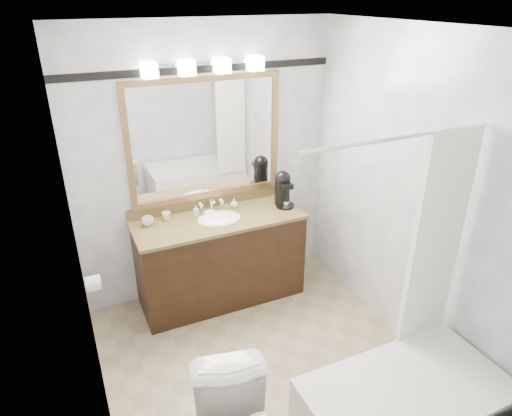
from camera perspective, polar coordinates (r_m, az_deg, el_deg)
name	(u,v)px	position (r m, az deg, el deg)	size (l,w,h in m)	color
room	(270,227)	(3.07, 1.70, -2.37)	(2.42, 2.62, 2.52)	gray
vanity	(220,257)	(4.28, -4.47, -6.14)	(1.53, 0.58, 0.97)	black
mirror	(206,140)	(4.08, -6.30, 8.48)	(1.40, 0.04, 1.10)	olive
vanity_light_bar	(204,66)	(3.89, -6.48, 17.22)	(1.02, 0.14, 0.12)	silver
accent_stripe	(202,69)	(3.95, -6.78, 16.86)	(2.40, 0.01, 0.06)	black
bathtub	(405,402)	(3.35, 18.17, -22.02)	(1.30, 0.75, 1.96)	white
tp_roll	(93,284)	(3.67, -19.68, -8.88)	(0.12, 0.12, 0.11)	white
coffee_maker	(283,188)	(4.26, 3.37, 2.54)	(0.17, 0.22, 0.34)	black
cup_left	(148,221)	(4.04, -13.37, -1.61)	(0.10, 0.10, 0.08)	white
cup_right	(166,216)	(4.10, -11.14, -1.00)	(0.08, 0.08, 0.07)	white
soap_bottle_a	(196,211)	(4.13, -7.48, -0.33)	(0.04, 0.04, 0.10)	white
soap_bottle_b	(234,203)	(4.26, -2.76, 0.62)	(0.07, 0.07, 0.09)	white
soap_bar	(209,212)	(4.16, -5.86, -0.56)	(0.08, 0.05, 0.03)	#EDECC3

